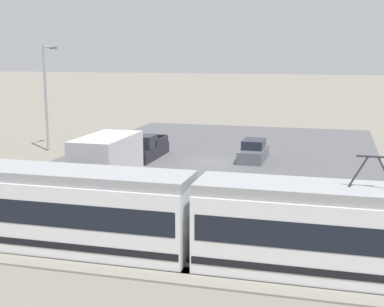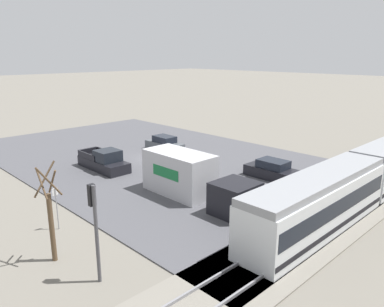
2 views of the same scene
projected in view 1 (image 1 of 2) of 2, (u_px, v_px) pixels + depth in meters
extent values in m
plane|color=slate|center=(215.00, 163.00, 38.51)|extent=(320.00, 320.00, 0.00)
cube|color=#4C4C51|center=(215.00, 163.00, 38.50)|extent=(23.32, 39.06, 0.08)
cube|color=gray|center=(114.00, 252.00, 21.26)|extent=(58.23, 4.40, 0.08)
cube|color=gray|center=(121.00, 244.00, 21.92)|extent=(57.07, 0.10, 0.14)
cube|color=gray|center=(106.00, 256.00, 20.55)|extent=(57.07, 0.10, 0.14)
cube|color=silver|center=(368.00, 239.00, 18.54)|extent=(12.14, 2.59, 2.83)
cube|color=black|center=(368.00, 230.00, 18.47)|extent=(11.77, 2.62, 0.94)
cube|color=black|center=(366.00, 263.00, 18.70)|extent=(12.01, 2.63, 0.27)
cube|color=gray|center=(371.00, 194.00, 18.23)|extent=(12.14, 2.38, 0.40)
cube|color=silver|center=(46.00, 212.00, 21.74)|extent=(12.14, 2.59, 2.83)
cube|color=black|center=(46.00, 204.00, 21.67)|extent=(11.77, 2.62, 0.94)
cube|color=black|center=(47.00, 232.00, 21.90)|extent=(12.01, 2.63, 0.27)
cube|color=gray|center=(44.00, 173.00, 21.43)|extent=(12.14, 2.38, 0.40)
cylinder|color=#2D2D33|center=(358.00, 172.00, 18.21)|extent=(0.66, 0.07, 1.15)
cube|color=#2D2D33|center=(373.00, 157.00, 17.99)|extent=(1.10, 0.08, 0.06)
cube|color=black|center=(65.00, 191.00, 26.55)|extent=(2.57, 2.47, 2.04)
cube|color=#B2B2B7|center=(107.00, 161.00, 31.29)|extent=(2.57, 5.25, 3.00)
cube|color=#196B38|center=(87.00, 155.00, 31.57)|extent=(0.02, 2.62, 0.75)
cube|color=black|center=(146.00, 152.00, 40.06)|extent=(2.02, 5.41, 0.87)
cube|color=black|center=(142.00, 142.00, 39.17)|extent=(1.85, 1.84, 0.94)
cube|color=black|center=(139.00, 140.00, 41.25)|extent=(0.12, 2.71, 0.51)
cube|color=black|center=(162.00, 141.00, 40.77)|extent=(0.12, 2.71, 0.51)
cube|color=black|center=(157.00, 138.00, 42.40)|extent=(1.85, 0.22, 0.51)
cube|color=red|center=(148.00, 142.00, 42.75)|extent=(0.14, 0.04, 0.18)
cube|color=#4C5156|center=(253.00, 154.00, 39.21)|extent=(1.76, 4.36, 0.88)
cube|color=black|center=(254.00, 144.00, 39.07)|extent=(1.51, 2.27, 0.64)
cube|color=black|center=(224.00, 201.00, 26.91)|extent=(1.89, 4.49, 0.86)
cube|color=black|center=(224.00, 186.00, 26.77)|extent=(1.63, 2.34, 0.63)
cylinder|color=gray|center=(46.00, 99.00, 42.67)|extent=(0.20, 0.20, 8.40)
cylinder|color=gray|center=(48.00, 47.00, 42.66)|extent=(0.12, 1.60, 0.12)
cube|color=#515156|center=(53.00, 48.00, 43.39)|extent=(0.36, 0.60, 0.18)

